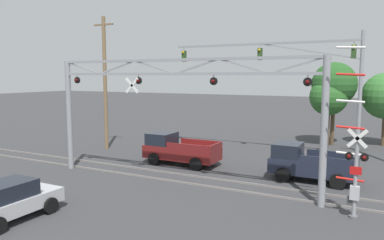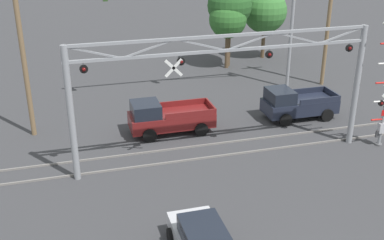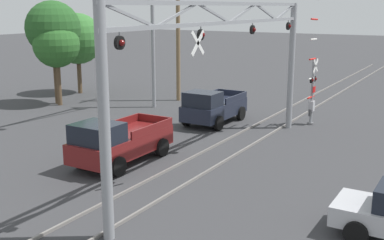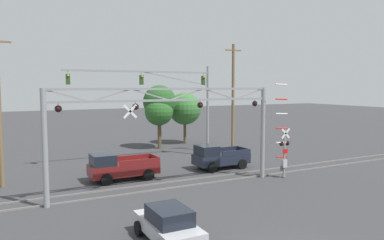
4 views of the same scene
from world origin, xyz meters
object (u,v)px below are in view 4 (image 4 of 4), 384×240
traffic_signal_span (177,94)px  pickup_truck_following (219,157)px  crossing_signal_mast (284,149)px  sedan_waiting (168,224)px  utility_pole_right (233,98)px  crossing_gantry (169,124)px  background_tree_far_left_verge (185,109)px  pickup_truck_lead (120,167)px  background_tree_far_right_verge (160,102)px  background_tree_beyond_span (159,112)px

traffic_signal_span → pickup_truck_following: 7.52m
crossing_signal_mast → traffic_signal_span: 11.58m
sedan_waiting → utility_pole_right: utility_pole_right is taller
crossing_gantry → traffic_signal_span: bearing=62.2°
traffic_signal_span → background_tree_far_left_verge: (4.73, 7.88, -1.91)m
pickup_truck_following → traffic_signal_span: bearing=102.1°
crossing_gantry → sedan_waiting: crossing_gantry is taller
crossing_gantry → pickup_truck_lead: size_ratio=3.12×
pickup_truck_following → utility_pole_right: (4.92, 5.36, 4.59)m
traffic_signal_span → pickup_truck_following: (1.17, -5.46, -5.04)m
utility_pole_right → traffic_signal_span: bearing=179.0°
pickup_truck_lead → background_tree_far_left_verge: (11.76, 13.31, 3.13)m
sedan_waiting → background_tree_far_left_verge: background_tree_far_left_verge is taller
crossing_signal_mast → pickup_truck_lead: size_ratio=1.41×
pickup_truck_lead → background_tree_far_right_verge: bearing=55.9°
background_tree_beyond_span → background_tree_far_left_verge: 4.60m
crossing_signal_mast → background_tree_beyond_span: (-3.16, 16.05, 1.89)m
crossing_gantry → traffic_signal_span: 10.80m
crossing_signal_mast → traffic_signal_span: bearing=110.3°
utility_pole_right → background_tree_far_right_verge: bearing=128.6°
background_tree_beyond_span → traffic_signal_span: bearing=-96.1°
pickup_truck_following → utility_pole_right: 8.60m
pickup_truck_lead → sedan_waiting: bearing=-96.4°
traffic_signal_span → sedan_waiting: bearing=-116.3°
sedan_waiting → background_tree_beyond_span: 24.50m
traffic_signal_span → background_tree_beyond_span: bearing=83.9°
traffic_signal_span → background_tree_beyond_span: size_ratio=2.43×
crossing_signal_mast → sedan_waiting: (-12.09, -6.55, -1.31)m
traffic_signal_span → crossing_signal_mast: bearing=-69.7°
utility_pole_right → background_tree_far_right_verge: 8.27m
traffic_signal_span → pickup_truck_lead: size_ratio=2.76×
utility_pole_right → pickup_truck_lead: bearing=-157.9°
crossing_signal_mast → pickup_truck_following: bearing=118.7°
crossing_signal_mast → crossing_gantry: bearing=174.8°
crossing_signal_mast → background_tree_beyond_span: size_ratio=1.24×
crossing_gantry → utility_pole_right: size_ratio=1.41×
pickup_truck_following → utility_pole_right: size_ratio=0.42×
background_tree_far_left_verge → sedan_waiting: bearing=-117.9°
crossing_signal_mast → background_tree_far_right_verge: size_ratio=1.01×
crossing_signal_mast → sedan_waiting: size_ratio=1.71×
background_tree_far_right_verge → crossing_signal_mast: bearing=-80.3°
crossing_gantry → background_tree_far_left_verge: bearing=60.7°
crossing_signal_mast → sedan_waiting: bearing=-151.6°
traffic_signal_span → background_tree_far_left_verge: traffic_signal_span is taller
background_tree_beyond_span → background_tree_far_right_verge: background_tree_far_right_verge is taller
traffic_signal_span → background_tree_far_right_verge: size_ratio=1.97×
background_tree_far_right_verge → pickup_truck_lead: bearing=-124.1°
background_tree_beyond_span → background_tree_far_right_verge: (0.32, 0.53, 1.00)m
background_tree_far_right_verge → utility_pole_right: bearing=-51.4°
background_tree_far_left_verge → background_tree_far_right_verge: bearing=-157.9°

